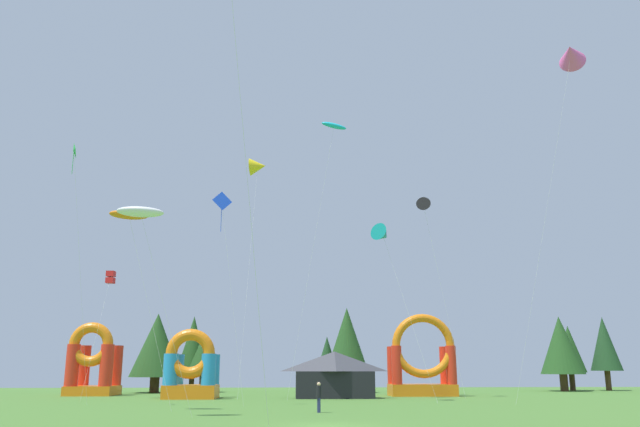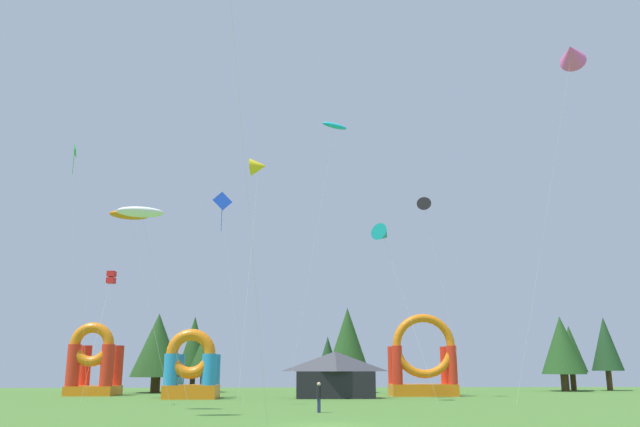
# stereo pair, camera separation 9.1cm
# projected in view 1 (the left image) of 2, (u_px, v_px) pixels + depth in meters

# --- Properties ---
(ground_plane) EXTENTS (120.00, 120.00, 0.00)m
(ground_plane) POSITION_uv_depth(u_px,v_px,m) (328.00, 427.00, 29.54)
(ground_plane) COLOR #47752D
(kite_cyan_parafoil) EXTENTS (5.42, 1.48, 25.36)m
(kite_cyan_parafoil) POSITION_uv_depth(u_px,v_px,m) (334.00, 126.00, 59.84)
(kite_cyan_parafoil) COLOR #19B7CC
(kite_cyan_parafoil) RESTS_ON ground_plane
(kite_black_delta) EXTENTS (3.80, 1.85, 18.79)m
(kite_black_delta) POSITION_uv_depth(u_px,v_px,m) (424.00, 207.00, 61.96)
(kite_black_delta) COLOR black
(kite_black_delta) RESTS_ON ground_plane
(kite_teal_delta) EXTENTS (4.64, 4.11, 14.69)m
(kite_teal_delta) POSITION_uv_depth(u_px,v_px,m) (383.00, 235.00, 54.47)
(kite_teal_delta) COLOR #0C7F7A
(kite_teal_delta) RESTS_ON ground_plane
(kite_blue_diamond) EXTENTS (2.76, 1.33, 15.45)m
(kite_blue_diamond) POSITION_uv_depth(u_px,v_px,m) (222.00, 204.00, 48.39)
(kite_blue_diamond) COLOR blue
(kite_blue_diamond) RESTS_ON ground_plane
(kite_white_parafoil) EXTENTS (4.92, 1.18, 11.91)m
(kite_white_parafoil) POSITION_uv_depth(u_px,v_px,m) (140.00, 212.00, 37.07)
(kite_white_parafoil) COLOR white
(kite_white_parafoil) RESTS_ON ground_plane
(kite_orange_parafoil) EXTENTS (4.98, 1.28, 13.10)m
(kite_orange_parafoil) POSITION_uv_depth(u_px,v_px,m) (129.00, 215.00, 42.60)
(kite_orange_parafoil) COLOR orange
(kite_orange_parafoil) RESTS_ON ground_plane
(kite_pink_delta) EXTENTS (6.87, 4.63, 28.30)m
(kite_pink_delta) POSITION_uv_depth(u_px,v_px,m) (571.00, 54.00, 50.84)
(kite_pink_delta) COLOR #EA599E
(kite_pink_delta) RESTS_ON ground_plane
(kite_green_diamond) EXTENTS (1.89, 3.89, 18.96)m
(kite_green_diamond) POSITION_uv_depth(u_px,v_px,m) (73.00, 155.00, 47.83)
(kite_green_diamond) COLOR green
(kite_green_diamond) RESTS_ON ground_plane
(kite_yellow_delta) EXTENTS (2.02, 9.54, 24.95)m
(kite_yellow_delta) POSITION_uv_depth(u_px,v_px,m) (258.00, 167.00, 69.02)
(kite_yellow_delta) COLOR yellow
(kite_yellow_delta) RESTS_ON ground_plane
(kite_red_box) EXTENTS (0.80, 4.93, 11.25)m
(kite_red_box) POSITION_uv_depth(u_px,v_px,m) (111.00, 277.00, 57.86)
(kite_red_box) COLOR red
(kite_red_box) RESTS_ON ground_plane
(person_far_side) EXTENTS (0.41, 0.41, 1.80)m
(person_far_side) POSITION_uv_depth(u_px,v_px,m) (319.00, 394.00, 38.88)
(person_far_side) COLOR navy
(person_far_side) RESTS_ON ground_plane
(inflatable_blue_arch) EXTENTS (6.30, 3.55, 7.77)m
(inflatable_blue_arch) POSITION_uv_depth(u_px,v_px,m) (422.00, 366.00, 61.64)
(inflatable_blue_arch) COLOR orange
(inflatable_blue_arch) RESTS_ON ground_plane
(inflatable_orange_dome) EXTENTS (4.53, 4.83, 7.02)m
(inflatable_orange_dome) POSITION_uv_depth(u_px,v_px,m) (93.00, 367.00, 62.89)
(inflatable_orange_dome) COLOR orange
(inflatable_orange_dome) RESTS_ON ground_plane
(inflatable_red_slide) EXTENTS (4.57, 4.59, 6.02)m
(inflatable_red_slide) POSITION_uv_depth(u_px,v_px,m) (191.00, 373.00, 56.52)
(inflatable_red_slide) COLOR orange
(inflatable_red_slide) RESTS_ON ground_plane
(festival_tent) EXTENTS (6.95, 3.03, 4.10)m
(festival_tent) POSITION_uv_depth(u_px,v_px,m) (335.00, 375.00, 57.26)
(festival_tent) COLOR black
(festival_tent) RESTS_ON ground_plane
(tree_row_1) EXTENTS (5.67, 5.67, 8.59)m
(tree_row_1) POSITION_uv_depth(u_px,v_px,m) (157.00, 345.00, 70.50)
(tree_row_1) COLOR #4C331E
(tree_row_1) RESTS_ON ground_plane
(tree_row_2) EXTENTS (3.23, 3.23, 8.45)m
(tree_row_2) POSITION_uv_depth(u_px,v_px,m) (193.00, 342.00, 73.00)
(tree_row_2) COLOR #4C331E
(tree_row_2) RESTS_ON ground_plane
(tree_row_3) EXTENTS (3.53, 3.53, 6.42)m
(tree_row_3) POSITION_uv_depth(u_px,v_px,m) (203.00, 354.00, 71.21)
(tree_row_3) COLOR #4C331E
(tree_row_3) RESTS_ON ground_plane
(tree_row_4) EXTENTS (2.64, 2.64, 6.07)m
(tree_row_4) POSITION_uv_depth(u_px,v_px,m) (327.00, 357.00, 71.07)
(tree_row_4) COLOR #4C331E
(tree_row_4) RESTS_ON ground_plane
(tree_row_5) EXTENTS (4.79, 4.79, 9.18)m
(tree_row_5) POSITION_uv_depth(u_px,v_px,m) (347.00, 341.00, 70.29)
(tree_row_5) COLOR #4C331E
(tree_row_5) RESTS_ON ground_plane
(tree_row_6) EXTENTS (5.05, 5.05, 8.61)m
(tree_row_6) POSITION_uv_depth(u_px,v_px,m) (561.00, 345.00, 75.03)
(tree_row_6) COLOR #4C331E
(tree_row_6) RESTS_ON ground_plane
(tree_row_7) EXTENTS (3.60, 3.60, 7.65)m
(tree_row_7) POSITION_uv_depth(u_px,v_px,m) (569.00, 349.00, 76.93)
(tree_row_7) COLOR #4C331E
(tree_row_7) RESTS_ON ground_plane
(tree_row_8) EXTENTS (3.68, 3.68, 8.70)m
(tree_row_8) POSITION_uv_depth(u_px,v_px,m) (604.00, 344.00, 77.12)
(tree_row_8) COLOR #4C331E
(tree_row_8) RESTS_ON ground_plane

